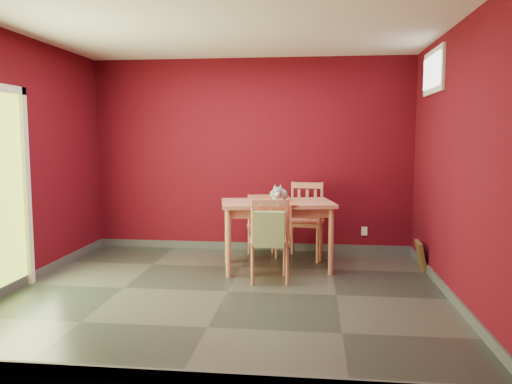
# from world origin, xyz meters

# --- Properties ---
(ground) EXTENTS (4.50, 4.50, 0.00)m
(ground) POSITION_xyz_m (0.00, 0.00, 0.00)
(ground) COLOR #2D342D
(ground) RESTS_ON ground
(room_shell) EXTENTS (4.50, 4.50, 4.50)m
(room_shell) POSITION_xyz_m (0.00, 0.00, 0.05)
(room_shell) COLOR #4E0812
(room_shell) RESTS_ON ground
(window) EXTENTS (0.05, 0.90, 0.50)m
(window) POSITION_xyz_m (2.23, 1.00, 2.35)
(window) COLOR white
(window) RESTS_ON room_shell
(outlet_plate) EXTENTS (0.08, 0.02, 0.12)m
(outlet_plate) POSITION_xyz_m (1.60, 1.99, 0.30)
(outlet_plate) COLOR silver
(outlet_plate) RESTS_ON room_shell
(dining_table) EXTENTS (1.45, 1.01, 0.83)m
(dining_table) POSITION_xyz_m (0.45, 0.98, 0.73)
(dining_table) COLOR #BE7158
(dining_table) RESTS_ON ground
(table_runner) EXTENTS (0.54, 0.88, 0.41)m
(table_runner) POSITION_xyz_m (0.45, 0.85, 0.77)
(table_runner) COLOR #B4512F
(table_runner) RESTS_ON dining_table
(chair_far_left) EXTENTS (0.46, 0.46, 0.82)m
(chair_far_left) POSITION_xyz_m (0.20, 1.64, 0.42)
(chair_far_left) COLOR #BE7158
(chair_far_left) RESTS_ON ground
(chair_far_right) EXTENTS (0.53, 0.53, 1.00)m
(chair_far_right) POSITION_xyz_m (0.78, 1.59, 0.51)
(chair_far_right) COLOR #BE7158
(chair_far_right) RESTS_ON ground
(chair_near) EXTENTS (0.49, 0.49, 0.94)m
(chair_near) POSITION_xyz_m (0.40, 0.42, 0.48)
(chair_near) COLOR #BE7158
(chair_near) RESTS_ON ground
(tote_bag) EXTENTS (0.32, 0.19, 0.45)m
(tote_bag) POSITION_xyz_m (0.42, 0.20, 0.63)
(tote_bag) COLOR #849C64
(tote_bag) RESTS_ON chair_near
(cat) EXTENTS (0.27, 0.47, 0.23)m
(cat) POSITION_xyz_m (0.46, 1.00, 0.94)
(cat) COLOR slate
(cat) RESTS_ON table_runner
(picture_frame) EXTENTS (0.13, 0.35, 0.35)m
(picture_frame) POSITION_xyz_m (2.19, 1.12, 0.17)
(picture_frame) COLOR brown
(picture_frame) RESTS_ON ground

